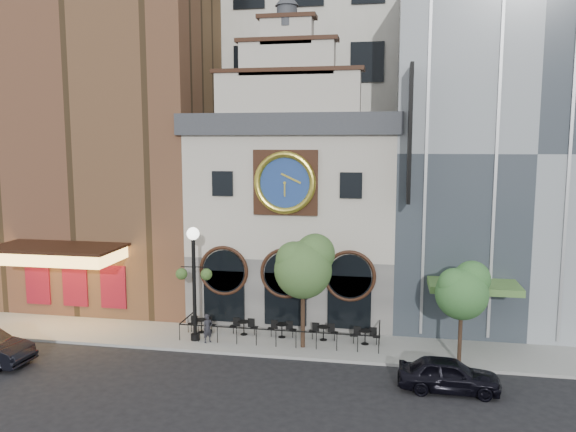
% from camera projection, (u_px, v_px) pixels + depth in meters
% --- Properties ---
extents(ground, '(120.00, 120.00, 0.00)m').
position_uv_depth(ground, '(271.00, 358.00, 28.14)').
color(ground, black).
rests_on(ground, ground).
extents(sidewalk, '(44.00, 5.00, 0.15)m').
position_uv_depth(sidewalk, '(281.00, 340.00, 30.56)').
color(sidewalk, gray).
rests_on(sidewalk, ground).
extents(clock_building, '(12.60, 8.78, 18.65)m').
position_uv_depth(clock_building, '(297.00, 208.00, 34.89)').
color(clock_building, '#605E5B').
rests_on(clock_building, ground).
extents(theater_building, '(14.00, 15.60, 25.00)m').
position_uv_depth(theater_building, '(116.00, 115.00, 38.51)').
color(theater_building, brown).
rests_on(theater_building, ground).
extents(retail_building, '(14.00, 14.40, 20.00)m').
position_uv_depth(retail_building, '(513.00, 152.00, 34.24)').
color(retail_building, gray).
rests_on(retail_building, ground).
extents(office_tower, '(20.00, 16.00, 40.00)m').
position_uv_depth(office_tower, '(322.00, 26.00, 45.02)').
color(office_tower, beige).
rests_on(office_tower, ground).
extents(cafe_railing, '(10.60, 2.60, 0.90)m').
position_uv_depth(cafe_railing, '(281.00, 330.00, 30.50)').
color(cafe_railing, black).
rests_on(cafe_railing, sidewalk).
extents(bistro_0, '(1.58, 0.68, 0.90)m').
position_uv_depth(bistro_0, '(201.00, 324.00, 31.43)').
color(bistro_0, black).
rests_on(bistro_0, sidewalk).
extents(bistro_1, '(1.58, 0.68, 0.90)m').
position_uv_depth(bistro_1, '(244.00, 327.00, 31.07)').
color(bistro_1, black).
rests_on(bistro_1, sidewalk).
extents(bistro_2, '(1.58, 0.68, 0.90)m').
position_uv_depth(bistro_2, '(282.00, 329.00, 30.64)').
color(bistro_2, black).
rests_on(bistro_2, sidewalk).
extents(bistro_3, '(1.58, 0.68, 0.90)m').
position_uv_depth(bistro_3, '(323.00, 332.00, 30.22)').
color(bistro_3, black).
rests_on(bistro_3, sidewalk).
extents(bistro_4, '(1.58, 0.68, 0.90)m').
position_uv_depth(bistro_4, '(365.00, 336.00, 29.60)').
color(bistro_4, black).
rests_on(bistro_4, sidewalk).
extents(car_right, '(4.39, 1.83, 1.49)m').
position_uv_depth(car_right, '(449.00, 374.00, 24.35)').
color(car_right, black).
rests_on(car_right, ground).
extents(pedestrian, '(0.65, 0.66, 1.54)m').
position_uv_depth(pedestrian, '(208.00, 328.00, 29.84)').
color(pedestrian, black).
rests_on(pedestrian, sidewalk).
extents(lamppost, '(1.96, 0.76, 6.16)m').
position_uv_depth(lamppost, '(194.00, 271.00, 29.80)').
color(lamppost, black).
rests_on(lamppost, sidewalk).
extents(tree_left, '(3.09, 2.98, 5.95)m').
position_uv_depth(tree_left, '(304.00, 265.00, 28.73)').
color(tree_left, '#382619').
rests_on(tree_left, sidewalk).
extents(tree_right, '(2.60, 2.50, 5.01)m').
position_uv_depth(tree_right, '(463.00, 289.00, 26.64)').
color(tree_right, '#382619').
rests_on(tree_right, sidewalk).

